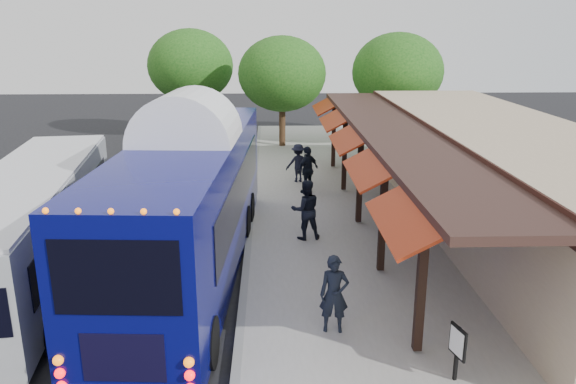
% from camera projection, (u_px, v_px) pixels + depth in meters
% --- Properties ---
extents(ground, '(90.00, 90.00, 0.00)m').
position_uv_depth(ground, '(244.00, 279.00, 15.48)').
color(ground, black).
rests_on(ground, ground).
extents(sidewalk, '(10.00, 40.00, 0.15)m').
position_uv_depth(sidewalk, '(393.00, 225.00, 19.45)').
color(sidewalk, '#9E9B93').
rests_on(sidewalk, ground).
extents(curb, '(0.20, 40.00, 0.16)m').
position_uv_depth(curb, '(250.00, 227.00, 19.30)').
color(curb, gray).
rests_on(curb, ground).
extents(station_shelter, '(8.15, 20.00, 3.60)m').
position_uv_depth(station_shelter, '(495.00, 175.00, 19.05)').
color(station_shelter, tan).
rests_on(station_shelter, ground).
extents(coach_bus, '(3.41, 12.75, 4.04)m').
position_uv_depth(coach_bus, '(190.00, 197.00, 15.47)').
color(coach_bus, '#080B65').
rests_on(coach_bus, ground).
extents(city_bus, '(3.81, 11.30, 2.98)m').
position_uv_depth(city_bus, '(32.00, 222.00, 15.04)').
color(city_bus, '#93979B').
rests_on(city_bus, ground).
extents(ped_a, '(0.68, 0.47, 1.77)m').
position_uv_depth(ped_a, '(334.00, 294.00, 12.32)').
color(ped_a, black).
rests_on(ped_a, sidewalk).
extents(ped_b, '(1.05, 0.88, 1.94)m').
position_uv_depth(ped_b, '(306.00, 210.00, 17.74)').
color(ped_b, black).
rests_on(ped_b, sidewalk).
extents(ped_c, '(1.14, 1.13, 1.93)m').
position_uv_depth(ped_c, '(308.00, 170.00, 22.71)').
color(ped_c, black).
rests_on(ped_c, sidewalk).
extents(ped_d, '(1.18, 0.83, 1.67)m').
position_uv_depth(ped_d, '(298.00, 163.00, 24.40)').
color(ped_d, black).
rests_on(ped_d, sidewalk).
extents(sign_board, '(0.18, 0.51, 1.13)m').
position_uv_depth(sign_board, '(458.00, 344.00, 10.59)').
color(sign_board, black).
rests_on(sign_board, sidewalk).
extents(tree_left, '(4.88, 4.88, 6.25)m').
position_uv_depth(tree_left, '(282.00, 74.00, 31.02)').
color(tree_left, '#382314').
rests_on(tree_left, ground).
extents(tree_mid, '(5.02, 5.02, 6.43)m').
position_uv_depth(tree_mid, '(397.00, 72.00, 30.98)').
color(tree_mid, '#382314').
rests_on(tree_mid, ground).
extents(tree_right, '(4.71, 4.71, 6.03)m').
position_uv_depth(tree_right, '(391.00, 73.00, 33.59)').
color(tree_right, '#382314').
rests_on(tree_right, ground).
extents(tree_far, '(5.17, 5.17, 6.62)m').
position_uv_depth(tree_far, '(191.00, 66.00, 34.01)').
color(tree_far, '#382314').
rests_on(tree_far, ground).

